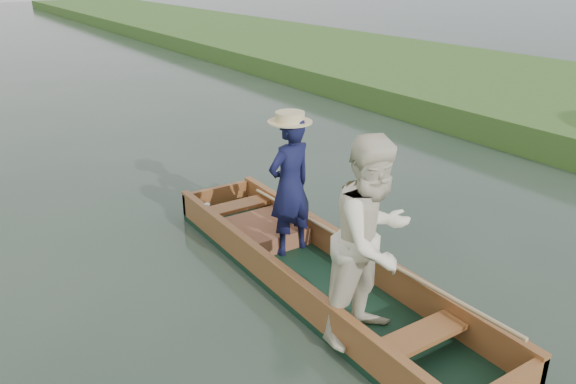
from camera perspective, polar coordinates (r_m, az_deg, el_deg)
ground at (r=6.51m, az=2.93°, el=-9.45°), size 120.00×120.00×0.00m
punt at (r=5.88m, az=4.50°, el=-4.77°), size 1.28×5.00×2.08m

